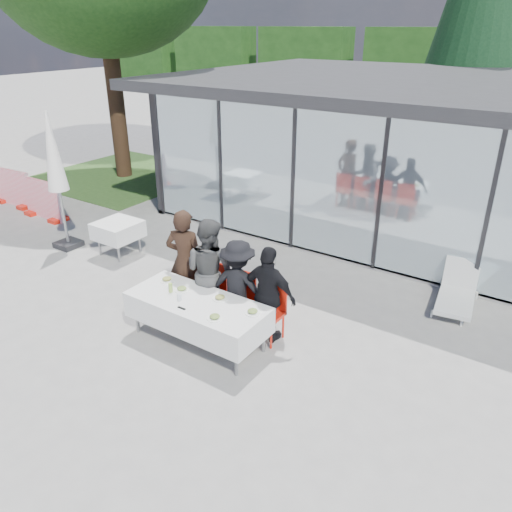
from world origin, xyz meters
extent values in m
plane|color=gray|center=(0.00, 0.00, 0.00)|extent=(90.00, 90.00, 0.00)
cube|color=gray|center=(2.00, 8.00, 0.05)|extent=(14.00, 8.00, 0.10)
cube|color=black|center=(2.00, 11.90, 1.60)|extent=(14.00, 0.20, 3.20)
cube|color=black|center=(-4.90, 8.00, 1.60)|extent=(0.20, 8.00, 3.20)
cube|color=silver|center=(2.00, 4.03, 1.60)|extent=(13.60, 0.06, 3.10)
cube|color=#2D2D30|center=(2.00, 7.60, 3.32)|extent=(14.80, 8.80, 0.24)
cube|color=#262628|center=(-4.80, 4.03, 1.60)|extent=(0.08, 0.10, 3.10)
cube|color=#262628|center=(-2.86, 4.03, 1.60)|extent=(0.08, 0.10, 3.10)
cube|color=#262628|center=(-0.91, 4.03, 1.60)|extent=(0.08, 0.10, 3.10)
cube|color=#262628|center=(1.03, 4.03, 1.60)|extent=(0.08, 0.10, 3.10)
cube|color=#262628|center=(2.97, 4.03, 1.60)|extent=(0.08, 0.10, 3.10)
cube|color=red|center=(-0.50, 6.50, 0.45)|extent=(0.45, 0.45, 0.90)
cube|color=red|center=(1.00, 7.00, 0.45)|extent=(0.45, 0.45, 0.90)
cube|color=#143410|center=(-30.00, 28.00, 2.20)|extent=(6.50, 2.00, 4.40)
cube|color=#143410|center=(-22.00, 28.00, 2.20)|extent=(6.50, 2.00, 4.40)
cube|color=#143410|center=(-14.00, 28.00, 2.20)|extent=(6.50, 2.00, 4.40)
cube|color=#143410|center=(-6.00, 28.00, 2.20)|extent=(6.50, 2.00, 4.40)
cube|color=white|center=(-0.29, 0.05, 0.54)|extent=(2.26, 0.96, 0.42)
cylinder|color=gray|center=(-1.29, -0.30, 0.35)|extent=(0.06, 0.06, 0.71)
cylinder|color=gray|center=(0.71, -0.30, 0.35)|extent=(0.06, 0.06, 0.71)
cylinder|color=gray|center=(-1.29, 0.40, 0.35)|extent=(0.06, 0.06, 0.71)
cylinder|color=gray|center=(0.71, 0.40, 0.35)|extent=(0.06, 0.06, 0.71)
imported|color=#301E15|center=(-1.11, 0.73, 0.93)|extent=(0.85, 0.85, 1.85)
cube|color=red|center=(-1.11, 0.71, 0.45)|extent=(0.44, 0.44, 0.05)
cube|color=red|center=(-1.11, 0.91, 0.70)|extent=(0.44, 0.04, 0.55)
cylinder|color=red|center=(-1.29, 0.53, 0.21)|extent=(0.04, 0.04, 0.43)
cylinder|color=red|center=(-0.93, 0.53, 0.21)|extent=(0.04, 0.04, 0.43)
cylinder|color=red|center=(-1.29, 0.89, 0.21)|extent=(0.04, 0.04, 0.43)
cylinder|color=red|center=(-0.93, 0.89, 0.21)|extent=(0.04, 0.04, 0.43)
imported|color=#494949|center=(-0.58, 0.73, 0.90)|extent=(0.88, 0.88, 1.80)
cube|color=red|center=(-0.58, 0.71, 0.45)|extent=(0.44, 0.44, 0.05)
cube|color=red|center=(-0.58, 0.91, 0.70)|extent=(0.44, 0.04, 0.55)
cylinder|color=red|center=(-0.76, 0.53, 0.21)|extent=(0.04, 0.04, 0.43)
cylinder|color=red|center=(-0.40, 0.53, 0.21)|extent=(0.04, 0.04, 0.43)
cylinder|color=red|center=(-0.76, 0.89, 0.21)|extent=(0.04, 0.04, 0.43)
cylinder|color=red|center=(-0.40, 0.89, 0.21)|extent=(0.04, 0.04, 0.43)
imported|color=black|center=(0.00, 0.73, 0.78)|extent=(1.21, 1.21, 1.56)
cube|color=red|center=(0.00, 0.71, 0.45)|extent=(0.44, 0.44, 0.05)
cube|color=red|center=(0.00, 0.91, 0.70)|extent=(0.44, 0.04, 0.55)
cylinder|color=red|center=(-0.18, 0.53, 0.21)|extent=(0.04, 0.04, 0.43)
cylinder|color=red|center=(0.18, 0.53, 0.21)|extent=(0.04, 0.04, 0.43)
cylinder|color=red|center=(-0.18, 0.89, 0.21)|extent=(0.04, 0.04, 0.43)
cylinder|color=red|center=(0.18, 0.89, 0.21)|extent=(0.04, 0.04, 0.43)
imported|color=black|center=(0.59, 0.73, 0.80)|extent=(0.95, 0.95, 1.60)
cube|color=red|center=(0.59, 0.71, 0.45)|extent=(0.44, 0.44, 0.05)
cube|color=red|center=(0.59, 0.91, 0.70)|extent=(0.44, 0.04, 0.55)
cylinder|color=red|center=(0.41, 0.53, 0.21)|extent=(0.04, 0.04, 0.43)
cylinder|color=red|center=(0.77, 0.53, 0.21)|extent=(0.04, 0.04, 0.43)
cylinder|color=red|center=(0.41, 0.89, 0.21)|extent=(0.04, 0.04, 0.43)
cylinder|color=red|center=(0.77, 0.89, 0.21)|extent=(0.04, 0.04, 0.43)
cylinder|color=white|center=(-1.11, 0.27, 0.76)|extent=(0.23, 0.23, 0.01)
ellipsoid|color=tan|center=(-1.11, 0.27, 0.79)|extent=(0.15, 0.15, 0.05)
cylinder|color=white|center=(-0.68, 0.16, 0.76)|extent=(0.23, 0.23, 0.01)
ellipsoid|color=#3B6E29|center=(-0.68, 0.16, 0.79)|extent=(0.15, 0.15, 0.05)
cylinder|color=white|center=(-0.01, 0.28, 0.76)|extent=(0.23, 0.23, 0.01)
ellipsoid|color=tan|center=(-0.01, 0.28, 0.79)|extent=(0.15, 0.15, 0.05)
cylinder|color=white|center=(0.64, 0.22, 0.76)|extent=(0.23, 0.23, 0.01)
ellipsoid|color=#3B6E29|center=(0.64, 0.22, 0.79)|extent=(0.15, 0.15, 0.05)
cylinder|color=white|center=(0.27, -0.21, 0.76)|extent=(0.23, 0.23, 0.01)
ellipsoid|color=#3B6E29|center=(0.27, -0.21, 0.79)|extent=(0.15, 0.15, 0.05)
cylinder|color=#96BA4D|center=(-0.80, 0.02, 0.83)|extent=(0.06, 0.06, 0.15)
cylinder|color=silver|center=(-0.52, -0.08, 0.80)|extent=(0.07, 0.07, 0.10)
cube|color=black|center=(-0.32, -0.26, 0.76)|extent=(0.14, 0.03, 0.01)
cube|color=white|center=(-3.87, 1.65, 0.56)|extent=(0.86, 0.86, 0.36)
cylinder|color=gray|center=(-4.17, 1.35, 0.36)|extent=(0.05, 0.05, 0.72)
cylinder|color=gray|center=(-3.57, 1.35, 0.36)|extent=(0.05, 0.05, 0.72)
cylinder|color=gray|center=(-4.17, 1.95, 0.36)|extent=(0.05, 0.05, 0.72)
cylinder|color=gray|center=(-3.57, 1.95, 0.36)|extent=(0.05, 0.05, 0.72)
cube|color=black|center=(-5.15, 1.26, 0.06)|extent=(0.50, 0.50, 0.12)
cylinder|color=gray|center=(-5.15, 1.26, 1.35)|extent=(0.06, 0.06, 2.70)
cone|color=white|center=(-5.15, 1.26, 2.17)|extent=(0.44, 0.44, 1.66)
cube|color=red|center=(-7.19, 2.12, 0.50)|extent=(1.40, 0.12, 1.00)
cube|color=red|center=(-7.69, 2.12, 0.05)|extent=(0.30, 0.45, 0.10)
cube|color=red|center=(-6.69, 2.12, 0.05)|extent=(0.30, 0.45, 0.10)
cube|color=red|center=(-8.79, 2.27, 0.50)|extent=(1.40, 0.22, 1.00)
cube|color=red|center=(-9.29, 2.27, 0.05)|extent=(0.30, 0.45, 0.10)
cube|color=red|center=(-8.29, 2.27, 0.05)|extent=(0.30, 0.45, 0.10)
cube|color=silver|center=(2.82, 3.40, 0.18)|extent=(0.78, 1.37, 0.08)
cube|color=silver|center=(2.74, 3.94, 0.45)|extent=(0.63, 0.35, 0.54)
cylinder|color=silver|center=(2.57, 2.85, 0.07)|extent=(0.04, 0.04, 0.14)
cylinder|color=silver|center=(3.07, 2.85, 0.07)|extent=(0.04, 0.04, 0.14)
cylinder|color=silver|center=(2.57, 3.95, 0.07)|extent=(0.04, 0.04, 0.14)
cylinder|color=silver|center=(3.07, 3.95, 0.07)|extent=(0.04, 0.04, 0.14)
cylinder|color=#382316|center=(-8.50, 6.00, 2.20)|extent=(0.50, 0.50, 4.40)
cylinder|color=#382316|center=(0.50, 13.00, 1.00)|extent=(0.44, 0.44, 2.00)
cube|color=#385926|center=(-8.50, 6.00, 0.01)|extent=(5.00, 5.00, 0.02)
camera|label=1|loc=(4.19, -4.93, 4.61)|focal=35.00mm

